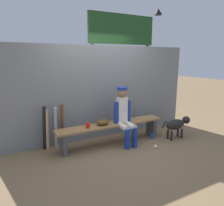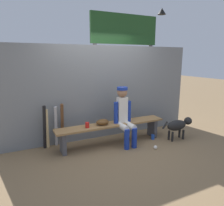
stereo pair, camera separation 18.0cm
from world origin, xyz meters
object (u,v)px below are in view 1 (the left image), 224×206
object	(u,v)px
bat_wood_natural	(47,130)
dog	(177,124)
bat_aluminum_black	(44,129)
player_seated	(124,114)
cup_on_ground	(152,136)
scoreboard	(124,42)
bat_wood_dark	(62,125)
dugout_bench	(112,128)
baseball	(156,147)
bat_aluminum_silver	(56,127)
baseball_glove	(103,122)
cup_on_bench	(88,125)

from	to	relation	value
bat_wood_natural	dog	xyz separation A→B (m)	(2.80, -0.77, -0.09)
bat_aluminum_black	player_seated	bearing A→B (deg)	-15.73
cup_on_ground	dog	bearing A→B (deg)	-23.94
bat_aluminum_black	scoreboard	distance (m)	3.26
bat_wood_dark	cup_on_ground	world-z (taller)	bat_wood_dark
cup_on_ground	dugout_bench	bearing A→B (deg)	169.52
bat_wood_dark	bat_aluminum_black	world-z (taller)	bat_wood_dark
dugout_bench	player_seated	xyz separation A→B (m)	(0.24, -0.11, 0.31)
baseball	scoreboard	bearing A→B (deg)	77.68
bat_aluminum_silver	player_seated	bearing A→B (deg)	-20.86
baseball_glove	player_seated	bearing A→B (deg)	-13.00
player_seated	cup_on_bench	xyz separation A→B (m)	(-0.81, 0.07, -0.15)
cup_on_bench	scoreboard	world-z (taller)	scoreboard
cup_on_ground	player_seated	bearing A→B (deg)	174.39
dugout_bench	player_seated	world-z (taller)	player_seated
baseball_glove	bat_aluminum_black	size ratio (longest dim) A/B	0.30
cup_on_bench	baseball_glove	bearing A→B (deg)	5.52
dugout_bench	bat_wood_dark	xyz separation A→B (m)	(-0.98, 0.39, 0.11)
bat_wood_natural	bat_aluminum_black	bearing A→B (deg)	-163.53
dugout_bench	scoreboard	bearing A→B (deg)	51.00
bat_wood_dark	cup_on_bench	world-z (taller)	bat_wood_dark
cup_on_bench	scoreboard	distance (m)	2.84
bat_aluminum_black	scoreboard	xyz separation A→B (m)	(2.48, 1.06, 1.82)
dugout_bench	bat_aluminum_silver	distance (m)	1.19
bat_aluminum_silver	baseball	distance (m)	2.12
cup_on_ground	bat_wood_natural	bearing A→B (deg)	166.72
dugout_bench	baseball	world-z (taller)	dugout_bench
baseball	cup_on_ground	world-z (taller)	cup_on_ground
dugout_bench	baseball	distance (m)	0.99
dugout_bench	cup_on_ground	distance (m)	1.03
baseball	bat_aluminum_black	bearing A→B (deg)	154.35
bat_aluminum_black	scoreboard	bearing A→B (deg)	23.10
baseball_glove	bat_wood_natural	distance (m)	1.14
bat_wood_dark	cup_on_ground	size ratio (longest dim) A/B	8.63
bat_aluminum_black	bat_wood_natural	bearing A→B (deg)	16.47
bat_aluminum_silver	baseball	bearing A→B (deg)	-30.18
dugout_bench	bat_aluminum_black	world-z (taller)	bat_aluminum_black
bat_aluminum_black	cup_on_bench	xyz separation A→B (m)	(0.78, -0.38, 0.05)
baseball_glove	bat_aluminum_silver	world-z (taller)	bat_aluminum_silver
bat_wood_natural	scoreboard	bearing A→B (deg)	23.23
bat_aluminum_black	scoreboard	size ratio (longest dim) A/B	0.29
baseball_glove	bat_aluminum_silver	xyz separation A→B (m)	(-0.89, 0.41, -0.09)
baseball	cup_on_bench	bearing A→B (deg)	154.37
dugout_bench	baseball	xyz separation A→B (m)	(0.69, -0.64, -0.32)
player_seated	bat_wood_natural	size ratio (longest dim) A/B	1.47
baseball_glove	bat_wood_dark	xyz separation A→B (m)	(-0.76, 0.39, -0.06)
dugout_bench	bat_wood_natural	size ratio (longest dim) A/B	2.90
player_seated	bat_aluminum_black	bearing A→B (deg)	164.27
player_seated	bat_wood_natural	world-z (taller)	player_seated
dugout_bench	bat_wood_dark	bearing A→B (deg)	158.08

